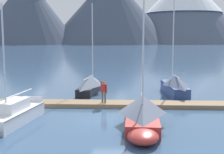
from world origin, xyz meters
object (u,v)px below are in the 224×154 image
sailboat_mid_dock_port (91,84)px  sailboat_far_berth (174,86)px  sailboat_second_berth (11,116)px  sailboat_mid_dock_starboard (142,113)px  person_on_dock (104,90)px

sailboat_mid_dock_port → sailboat_far_berth: bearing=-8.5°
sailboat_second_berth → sailboat_mid_dock_starboard: sailboat_mid_dock_starboard is taller
sailboat_second_berth → sailboat_far_berth: (11.64, 10.15, 0.30)m
sailboat_mid_dock_starboard → person_on_dock: sailboat_mid_dock_starboard is taller
sailboat_second_berth → sailboat_mid_dock_starboard: bearing=-1.1°
sailboat_second_berth → person_on_dock: (5.43, 5.17, 0.69)m
sailboat_second_berth → sailboat_mid_dock_port: bearing=70.7°
sailboat_mid_dock_port → person_on_dock: (1.47, -6.13, 0.42)m
sailboat_mid_dock_starboard → sailboat_far_berth: size_ratio=0.89×
sailboat_mid_dock_port → person_on_dock: size_ratio=5.02×
sailboat_second_berth → sailboat_far_berth: bearing=41.1°
sailboat_mid_dock_port → sailboat_far_berth: size_ratio=0.93×
sailboat_mid_dock_port → sailboat_second_berth: bearing=-109.3°
sailboat_second_berth → sailboat_mid_dock_port: (3.96, 11.30, 0.27)m
sailboat_mid_dock_port → sailboat_mid_dock_starboard: bearing=-70.7°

